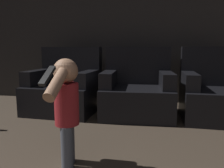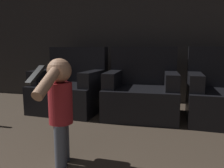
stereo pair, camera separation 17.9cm
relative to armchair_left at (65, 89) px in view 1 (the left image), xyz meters
name	(u,v)px [view 1 (the left image)]	position (x,y,z in m)	size (l,w,h in m)	color
wall_back	(132,24)	(0.87, 0.83, 0.99)	(8.40, 0.05, 2.60)	#33302D
armchair_left	(65,89)	(0.00, 0.00, 0.00)	(0.96, 0.86, 0.92)	black
armchair_middle	(137,92)	(1.03, 0.00, 0.00)	(0.96, 0.86, 0.92)	black
armchair_right	(219,94)	(2.07, 0.00, 0.00)	(0.94, 0.84, 0.92)	black
person_toddler	(66,104)	(0.61, -1.46, 0.17)	(0.18, 0.55, 0.81)	#474C56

